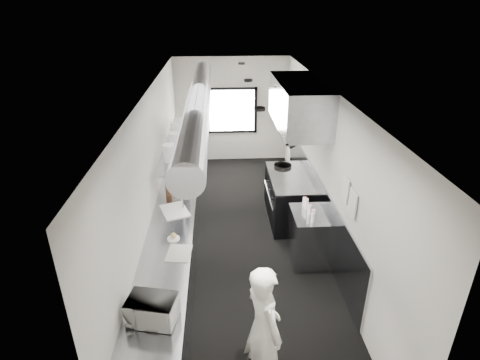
{
  "coord_description": "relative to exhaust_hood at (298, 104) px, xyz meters",
  "views": [
    {
      "loc": [
        -0.37,
        -6.19,
        4.16
      ],
      "look_at": [
        -0.02,
        -0.2,
        1.32
      ],
      "focal_mm": 29.02,
      "sensor_mm": 36.0,
      "label": 1
    }
  ],
  "objects": [
    {
      "name": "floor",
      "position": [
        -1.1,
        -0.7,
        -2.39
      ],
      "size": [
        3.0,
        8.0,
        0.01
      ],
      "primitive_type": "cube",
      "color": "black",
      "rests_on": "ground"
    },
    {
      "name": "ceiling",
      "position": [
        -1.1,
        -0.7,
        0.41
      ],
      "size": [
        3.0,
        8.0,
        0.01
      ],
      "primitive_type": "cube",
      "color": "silver",
      "rests_on": "wall_back"
    },
    {
      "name": "wall_back",
      "position": [
        -1.1,
        3.3,
        -0.99
      ],
      "size": [
        3.0,
        0.02,
        2.8
      ],
      "primitive_type": "cube",
      "color": "beige",
      "rests_on": "floor"
    },
    {
      "name": "wall_left",
      "position": [
        -2.6,
        -0.7,
        -0.99
      ],
      "size": [
        0.02,
        8.0,
        2.8
      ],
      "primitive_type": "cube",
      "color": "beige",
      "rests_on": "floor"
    },
    {
      "name": "wall_right",
      "position": [
        0.4,
        -0.7,
        -0.99
      ],
      "size": [
        0.02,
        8.0,
        2.8
      ],
      "primitive_type": "cube",
      "color": "beige",
      "rests_on": "floor"
    },
    {
      "name": "wall_cladding",
      "position": [
        0.38,
        -0.4,
        -1.84
      ],
      "size": [
        0.03,
        5.5,
        1.1
      ],
      "primitive_type": "cube",
      "color": "gray",
      "rests_on": "wall_right"
    },
    {
      "name": "hvac_duct",
      "position": [
        -1.8,
        -0.3,
        0.16
      ],
      "size": [
        0.4,
        6.4,
        0.4
      ],
      "primitive_type": "cylinder",
      "rotation": [
        1.57,
        0.0,
        0.0
      ],
      "color": "#929499",
      "rests_on": "ceiling"
    },
    {
      "name": "service_window",
      "position": [
        -1.1,
        3.26,
        -0.99
      ],
      "size": [
        1.36,
        0.05,
        1.25
      ],
      "color": "white",
      "rests_on": "wall_back"
    },
    {
      "name": "exhaust_hood",
      "position": [
        0.0,
        0.0,
        0.0
      ],
      "size": [
        0.81,
        2.2,
        0.88
      ],
      "color": "gray",
      "rests_on": "ceiling"
    },
    {
      "name": "prep_counter",
      "position": [
        -2.25,
        -1.2,
        -1.94
      ],
      "size": [
        0.7,
        6.0,
        0.9
      ],
      "primitive_type": "cube",
      "color": "gray",
      "rests_on": "floor"
    },
    {
      "name": "pass_shelf",
      "position": [
        -2.29,
        0.3,
        -0.86
      ],
      "size": [
        0.45,
        3.0,
        0.68
      ],
      "color": "gray",
      "rests_on": "prep_counter"
    },
    {
      "name": "range",
      "position": [
        -0.06,
        0.0,
        -1.92
      ],
      "size": [
        0.88,
        1.6,
        0.94
      ],
      "color": "black",
      "rests_on": "floor"
    },
    {
      "name": "bottle_station",
      "position": [
        0.05,
        -1.4,
        -1.94
      ],
      "size": [
        0.65,
        0.8,
        0.9
      ],
      "primitive_type": "cube",
      "color": "gray",
      "rests_on": "floor"
    },
    {
      "name": "far_work_table",
      "position": [
        -2.25,
        2.5,
        -1.94
      ],
      "size": [
        0.7,
        1.2,
        0.9
      ],
      "primitive_type": "cube",
      "color": "gray",
      "rests_on": "floor"
    },
    {
      "name": "notice_sheet_a",
      "position": [
        0.37,
        -1.9,
        -0.79
      ],
      "size": [
        0.02,
        0.28,
        0.38
      ],
      "primitive_type": "cube",
      "color": "silver",
      "rests_on": "wall_right"
    },
    {
      "name": "notice_sheet_b",
      "position": [
        0.37,
        -2.25,
        -0.84
      ],
      "size": [
        0.02,
        0.28,
        0.38
      ],
      "primitive_type": "cube",
      "color": "silver",
      "rests_on": "wall_right"
    },
    {
      "name": "line_cook",
      "position": [
        -1.02,
        -3.72,
        -1.57
      ],
      "size": [
        0.6,
        0.71,
        1.64
      ],
      "primitive_type": "imported",
      "rotation": [
        0.0,
        0.0,
        1.97
      ],
      "color": "silver",
      "rests_on": "floor"
    },
    {
      "name": "microwave",
      "position": [
        -2.25,
        -3.6,
        -1.34
      ],
      "size": [
        0.56,
        0.47,
        0.3
      ],
      "primitive_type": "imported",
      "rotation": [
        0.0,
        0.0,
        -0.21
      ],
      "color": "silver",
      "rests_on": "prep_counter"
    },
    {
      "name": "deli_tub_a",
      "position": [
        -2.42,
        -3.46,
        -1.44
      ],
      "size": [
        0.17,
        0.17,
        0.11
      ],
      "primitive_type": "cylinder",
      "rotation": [
        0.0,
        0.0,
        -0.16
      ],
      "color": "#A5B2A4",
      "rests_on": "prep_counter"
    },
    {
      "name": "deli_tub_b",
      "position": [
        -2.4,
        -3.28,
        -1.44
      ],
      "size": [
        0.14,
        0.14,
        0.1
      ],
      "primitive_type": "cylinder",
      "rotation": [
        0.0,
        0.0,
        0.03
      ],
      "color": "#A5B2A4",
      "rests_on": "prep_counter"
    },
    {
      "name": "newspaper",
      "position": [
        -2.06,
        -2.37,
        -1.49
      ],
      "size": [
        0.37,
        0.45,
        0.01
      ],
      "primitive_type": "cube",
      "rotation": [
        0.0,
        0.0,
        -0.12
      ],
      "color": "silver",
      "rests_on": "prep_counter"
    },
    {
      "name": "small_plate",
      "position": [
        -2.18,
        -2.01,
        -1.48
      ],
      "size": [
        0.21,
        0.21,
        0.02
      ],
      "primitive_type": "cylinder",
      "rotation": [
        0.0,
        0.0,
        0.12
      ],
      "color": "white",
      "rests_on": "prep_counter"
    },
    {
      "name": "pastry",
      "position": [
        -2.18,
        -2.01,
        -1.43
      ],
      "size": [
        0.09,
        0.09,
        0.09
      ],
      "primitive_type": "sphere",
      "color": "tan",
      "rests_on": "small_plate"
    },
    {
      "name": "cutting_board",
      "position": [
        -2.24,
        -1.17,
        -1.48
      ],
      "size": [
        0.56,
        0.64,
        0.02
      ],
      "primitive_type": "cube",
      "rotation": [
        0.0,
        0.0,
        0.36
      ],
      "color": "white",
      "rests_on": "prep_counter"
    },
    {
      "name": "knife_block",
      "position": [
        -2.39,
        -0.53,
        -1.37
      ],
      "size": [
        0.11,
        0.23,
        0.25
      ],
      "primitive_type": "cube",
      "rotation": [
        0.0,
        0.0,
        -0.03
      ],
      "color": "brown",
      "rests_on": "prep_counter"
    },
    {
      "name": "plate_stack_a",
      "position": [
        -2.31,
        -0.57,
        -0.67
      ],
      "size": [
        0.32,
        0.32,
        0.29
      ],
      "primitive_type": "cylinder",
      "rotation": [
        0.0,
        0.0,
        0.33
      ],
      "color": "white",
      "rests_on": "pass_shelf"
    },
    {
      "name": "plate_stack_b",
      "position": [
        -2.28,
        0.05,
        -0.67
      ],
      "size": [
        0.31,
        0.31,
        0.3
      ],
      "primitive_type": "cylinder",
      "rotation": [
        0.0,
        0.0,
        -0.43
      ],
      "color": "white",
      "rests_on": "pass_shelf"
    },
    {
      "name": "plate_stack_c",
      "position": [
        -2.27,
        0.49,
        -0.63
      ],
      "size": [
        0.32,
        0.32,
        0.38
      ],
      "primitive_type": "cylinder",
      "rotation": [
        0.0,
        0.0,
        -0.21
      ],
      "color": "white",
      "rests_on": "pass_shelf"
    },
    {
      "name": "plate_stack_d",
      "position": [
        -2.27,
        0.88,
        -0.65
      ],
      "size": [
        0.29,
        0.29,
        0.34
      ],
      "primitive_type": "cylinder",
      "rotation": [
        0.0,
        0.0,
        -0.39
      ],
      "color": "white",
      "rests_on": "pass_shelf"
    },
    {
      "name": "squeeze_bottle_a",
      "position": [
        -0.0,
        -1.65,
        -1.4
      ],
      "size": [
        0.07,
        0.07,
        0.17
      ],
      "primitive_type": "cylinder",
      "rotation": [
        0.0,
        0.0,
        -0.24
      ],
      "color": "white",
      "rests_on": "bottle_station"
    },
    {
      "name": "squeeze_bottle_b",
      "position": [
        0.03,
        -1.54,
        -1.41
      ],
      "size": [
        0.07,
        0.07,
        0.16
      ],
      "primitive_type": "cylinder",
      "rotation": [
        0.0,
        0.0,
        0.42
      ],
      "color": "white",
      "rests_on": "bottle_station"
    },
    {
      "name": "squeeze_bottle_c",
      "position": [
        -0.01,
        -1.42,
        -1.4
      ],
      "size": [
        0.08,
        0.08,
        0.19
      ],
      "primitive_type": "cylinder",
      "rotation": [
        0.0,
        0.0,
        -0.27
      ],
      "color": "white",
      "rests_on": "bottle_station"
    },
    {
      "name": "squeeze_bottle_d",
      "position": [
        -0.01,
        -1.22,
        -1.4
      ],
      "size": [
        0.08,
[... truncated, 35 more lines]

